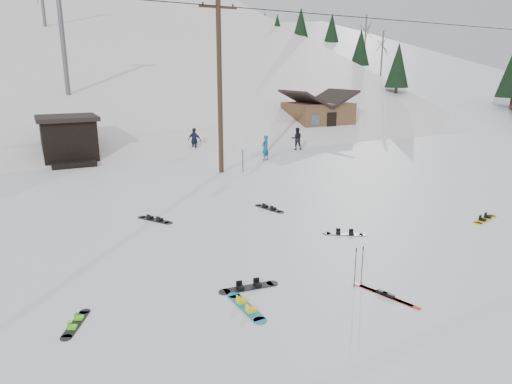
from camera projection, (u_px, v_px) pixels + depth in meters
name	position (u px, v px, depth m)	size (l,w,h in m)	color
ground	(357.00, 285.00, 11.83)	(200.00, 200.00, 0.00)	white
ski_slope	(95.00, 201.00, 62.38)	(60.00, 75.00, 45.00)	white
ridge_right	(342.00, 173.00, 74.32)	(34.00, 85.00, 36.00)	white
treeline_right	(370.00, 109.00, 63.69)	(20.00, 60.00, 10.00)	black
treeline_crest	(65.00, 99.00, 86.00)	(50.00, 6.00, 10.00)	black
utility_pole	(220.00, 84.00, 23.56)	(2.00, 0.26, 9.00)	#3A2819
trail_sign	(243.00, 149.00, 24.56)	(0.50, 0.09, 1.85)	#595B60
lift_hut	(69.00, 139.00, 27.36)	(3.40, 4.10, 2.75)	black
lift_tower_near	(62.00, 35.00, 33.92)	(2.20, 0.36, 8.00)	#595B60
cabin	(318.00, 117.00, 38.66)	(5.39, 4.40, 3.77)	brown
hero_snowboard	(246.00, 307.00, 10.67)	(0.36, 1.62, 0.11)	teal
hero_skis	(385.00, 295.00, 11.25)	(0.62, 1.80, 0.10)	#AD1411
ski_poles	(359.00, 266.00, 11.61)	(0.30, 0.08, 1.08)	black
board_scatter_a	(249.00, 287.00, 11.64)	(1.59, 0.43, 0.11)	black
board_scatter_b	(155.00, 220.00, 16.87)	(1.01, 1.41, 0.11)	black
board_scatter_c	(76.00, 324.00, 9.98)	(0.73, 1.19, 0.09)	black
board_scatter_d	(345.00, 234.00, 15.43)	(1.28, 0.94, 0.10)	black
board_scatter_e	(485.00, 219.00, 16.93)	(1.62, 0.68, 0.12)	yellow
board_scatter_f	(269.00, 208.00, 18.25)	(0.65, 1.51, 0.11)	black
skier_teal	(265.00, 148.00, 27.92)	(0.56, 0.36, 1.52)	#0B5670
skier_dark	(297.00, 139.00, 31.56)	(0.75, 0.58, 1.54)	black
skier_pink	(316.00, 128.00, 36.72)	(1.08, 0.62, 1.68)	#DE4E89
skier_navy	(195.00, 140.00, 30.31)	(0.98, 0.41, 1.67)	#151F36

